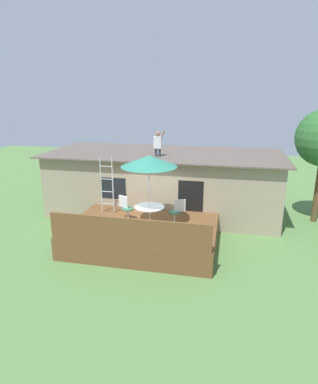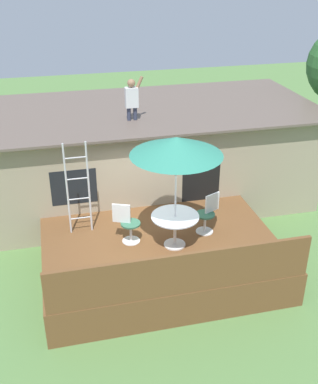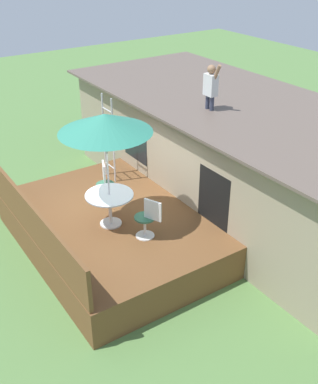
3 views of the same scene
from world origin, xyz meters
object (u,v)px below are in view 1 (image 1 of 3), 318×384
object	(u,v)px
patio_table	(149,211)
step_ladder	(107,185)
patio_umbrella	(149,161)
patio_chair_right	(176,212)
person_figure	(158,142)
patio_chair_left	(126,209)

from	to	relation	value
patio_table	step_ladder	world-z (taller)	step_ladder
patio_umbrella	patio_chair_right	distance (m)	2.13
step_ladder	patio_chair_right	distance (m)	2.98
patio_chair_right	person_figure	bearing A→B (deg)	-88.66
patio_chair_right	patio_table	bearing A→B (deg)	0.00
patio_umbrella	patio_table	bearing A→B (deg)	-90.00
patio_table	patio_chair_left	world-z (taller)	patio_chair_left
patio_umbrella	step_ladder	distance (m)	2.55
patio_table	patio_chair_left	xyz separation A→B (m)	(-0.98, 0.40, -0.13)
patio_chair_left	patio_chair_right	distance (m)	1.86
patio_chair_left	patio_chair_right	bearing A→B (deg)	22.37
person_figure	patio_chair_right	xyz separation A→B (m)	(1.23, -2.54, -2.11)
person_figure	patio_chair_left	bearing A→B (deg)	-104.04
patio_table	person_figure	world-z (taller)	person_figure
person_figure	patio_chair_right	size ratio (longest dim) A/B	1.21
patio_table	patio_chair_right	bearing A→B (deg)	24.40
patio_table	patio_umbrella	size ratio (longest dim) A/B	0.41
patio_umbrella	patio_chair_left	world-z (taller)	patio_umbrella
person_figure	patio_chair_right	bearing A→B (deg)	-64.25
patio_table	patio_chair_right	size ratio (longest dim) A/B	1.13
patio_umbrella	person_figure	distance (m)	2.97
patio_table	step_ladder	size ratio (longest dim) A/B	0.47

